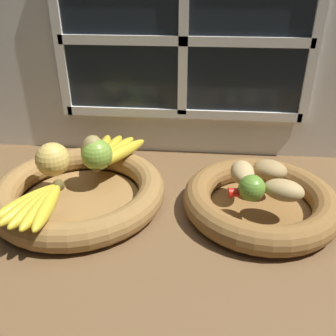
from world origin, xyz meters
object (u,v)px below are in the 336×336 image
Objects in this scene: banana_bunch_front at (37,204)px; chili_pepper at (254,192)px; fruit_bowl_right at (260,201)px; apple_golden_left at (53,159)px; fruit_bowl_left at (80,192)px; apple_green_back at (97,155)px; potato_small at (284,190)px; potato_back at (270,170)px; potato_oblong at (242,172)px; lime_near at (252,188)px; pear_brown at (93,152)px; banana_bunch_back at (109,151)px.

banana_bunch_front is 1.60× the size of chili_pepper.
apple_golden_left reaches higher than fruit_bowl_right.
fruit_bowl_left is 5.33× the size of apple_green_back.
potato_small is 1.09× the size of potato_back.
potato_small is at bearing -41.42° from potato_oblong.
banana_bunch_front is 3.11× the size of lime_near.
pear_brown is 19.37cm from banana_bunch_front.
banana_bunch_front is at bearing -159.35° from potato_oblong.
apple_green_back is 0.39× the size of banana_bunch_back.
apple_green_back is 0.98× the size of potato_back.
apple_golden_left reaches higher than potato_oblong.
potato_back is 0.71× the size of chili_pepper.
banana_bunch_back is at bearing 158.29° from potato_small.
banana_bunch_back reaches higher than fruit_bowl_left.
fruit_bowl_left is 9.28cm from apple_green_back.
apple_golden_left is at bearing -178.46° from potato_oblong.
lime_near is (42.72, -6.26, -1.13)cm from apple_golden_left.
potato_small is at bearing -13.42° from pear_brown.
pear_brown is at bearing 163.10° from lime_near.
apple_golden_left is at bearing 97.35° from banana_bunch_front.
pear_brown is at bearing 28.57° from apple_golden_left.
apple_golden_left is 41.65cm from potato_oblong.
banana_bunch_back reaches higher than fruit_bowl_right.
apple_golden_left is at bearing 173.60° from potato_small.
fruit_bowl_left is 3.68× the size of chili_pepper.
potato_back is 1.38× the size of lime_near.
potato_small reaches higher than chili_pepper.
pear_brown reaches higher than lime_near.
apple_golden_left is at bearing -157.85° from apple_green_back.
fruit_bowl_left is 9.29cm from apple_golden_left.
banana_bunch_front is 2.08× the size of potato_small.
banana_bunch_back is 2.28× the size of potato_oblong.
apple_golden_left is 0.93× the size of potato_oblong.
banana_bunch_back is at bearing 70.88° from fruit_bowl_left.
banana_bunch_front is (-6.13, -18.20, -2.55)cm from pear_brown.
apple_golden_left reaches higher than apple_green_back.
pear_brown is 0.76× the size of chili_pepper.
apple_green_back is 1.27cm from pear_brown.
apple_green_back reaches higher than banana_bunch_back.
apple_green_back is 35.72cm from chili_pepper.
banana_bunch_front is at bearing -159.97° from potato_back.
lime_near is at bearing -81.35° from potato_oblong.
potato_small reaches higher than banana_bunch_front.
lime_near is at bearing -16.90° from pear_brown.
pear_brown is at bearing 145.58° from apple_green_back.
pear_brown is at bearing 157.38° from chili_pepper.
apple_green_back reaches higher than banana_bunch_front.
potato_oblong is 6.59cm from chili_pepper.
potato_oblong is at bearing -15.79° from banana_bunch_back.
apple_golden_left is 43.84cm from chili_pepper.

